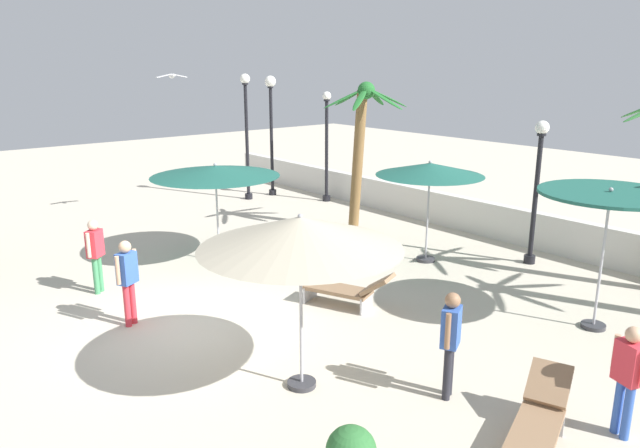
# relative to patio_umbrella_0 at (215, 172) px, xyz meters

# --- Properties ---
(ground_plane) EXTENTS (56.00, 56.00, 0.00)m
(ground_plane) POSITION_rel_patio_umbrella_0_xyz_m (2.84, -2.36, -2.31)
(ground_plane) COLOR beige
(boundary_wall) EXTENTS (25.20, 0.30, 1.00)m
(boundary_wall) POSITION_rel_patio_umbrella_0_xyz_m (2.84, 7.20, -1.81)
(boundary_wall) COLOR silver
(boundary_wall) RESTS_ON ground_plane
(patio_umbrella_0) EXTENTS (3.18, 3.18, 2.52)m
(patio_umbrella_0) POSITION_rel_patio_umbrella_0_xyz_m (0.00, 0.00, 0.00)
(patio_umbrella_0) COLOR #333338
(patio_umbrella_0) RESTS_ON ground_plane
(patio_umbrella_1) EXTENTS (3.05, 3.05, 2.78)m
(patio_umbrella_1) POSITION_rel_patio_umbrella_0_xyz_m (6.14, -2.12, 0.18)
(patio_umbrella_1) COLOR #333338
(patio_umbrella_1) RESTS_ON ground_plane
(patio_umbrella_3) EXTENTS (2.51, 2.51, 2.73)m
(patio_umbrella_3) POSITION_rel_patio_umbrella_0_xyz_m (8.03, 3.47, 0.18)
(patio_umbrella_3) COLOR #333338
(patio_umbrella_3) RESTS_ON ground_plane
(patio_umbrella_4) EXTENTS (2.67, 2.67, 2.58)m
(patio_umbrella_4) POSITION_rel_patio_umbrella_0_xyz_m (3.35, 4.06, 0.04)
(patio_umbrella_4) COLOR #333338
(patio_umbrella_4) RESTS_ON ground_plane
(palm_tree_2) EXTENTS (2.50, 2.36, 4.39)m
(palm_tree_2) POSITION_rel_patio_umbrella_0_xyz_m (0.16, 4.75, 0.45)
(palm_tree_2) COLOR brown
(palm_tree_2) RESTS_ON ground_plane
(lamp_post_0) EXTENTS (0.35, 0.35, 4.53)m
(lamp_post_0) POSITION_rel_patio_umbrella_0_xyz_m (-5.57, 4.51, 0.39)
(lamp_post_0) COLOR black
(lamp_post_0) RESTS_ON ground_plane
(lamp_post_1) EXTENTS (0.30, 0.30, 3.93)m
(lamp_post_1) POSITION_rel_patio_umbrella_0_xyz_m (-3.47, 6.52, -0.16)
(lamp_post_1) COLOR black
(lamp_post_1) RESTS_ON ground_plane
(lamp_post_2) EXTENTS (0.33, 0.33, 3.57)m
(lamp_post_2) POSITION_rel_patio_umbrella_0_xyz_m (5.14, 5.95, -0.23)
(lamp_post_2) COLOR black
(lamp_post_2) RESTS_ON ground_plane
(lamp_post_3) EXTENTS (0.41, 0.41, 4.44)m
(lamp_post_3) POSITION_rel_patio_umbrella_0_xyz_m (-5.59, 5.61, 0.60)
(lamp_post_3) COLOR black
(lamp_post_3) RESTS_ON ground_plane
(lounge_chair_0) EXTENTS (1.94, 1.23, 0.83)m
(lounge_chair_0) POSITION_rel_patio_umbrella_0_xyz_m (4.31, 0.52, -1.91)
(lounge_chair_0) COLOR #B7B7BC
(lounge_chair_0) RESTS_ON ground_plane
(lounge_chair_1) EXTENTS (1.16, 1.95, 0.83)m
(lounge_chair_1) POSITION_rel_patio_umbrella_0_xyz_m (9.32, -0.69, -1.91)
(lounge_chair_1) COLOR #B7B7BC
(lounge_chair_1) RESTS_ON ground_plane
(guest_0) EXTENTS (0.53, 0.35, 1.60)m
(guest_0) POSITION_rel_patio_umbrella_0_xyz_m (9.90, 0.42, -1.35)
(guest_0) COLOR #3359B2
(guest_0) RESTS_ON ground_plane
(guest_1) EXTENTS (0.42, 0.45, 1.65)m
(guest_1) POSITION_rel_patio_umbrella_0_xyz_m (0.20, -3.14, -1.31)
(guest_1) COLOR #3F8C59
(guest_1) RESTS_ON ground_plane
(guest_2) EXTENTS (0.38, 0.51, 1.68)m
(guest_2) POSITION_rel_patio_umbrella_0_xyz_m (7.79, -0.61, -1.29)
(guest_2) COLOR #26262D
(guest_2) RESTS_ON ground_plane
(guest_3) EXTENTS (0.38, 0.51, 1.69)m
(guest_3) POSITION_rel_patio_umbrella_0_xyz_m (2.26, -3.26, -1.29)
(guest_3) COLOR #D8333F
(guest_3) RESTS_ON ground_plane
(seagull_0) EXTENTS (0.38, 0.96, 0.14)m
(seagull_0) POSITION_rel_patio_umbrella_0_xyz_m (-4.44, 1.17, 2.19)
(seagull_0) COLOR white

